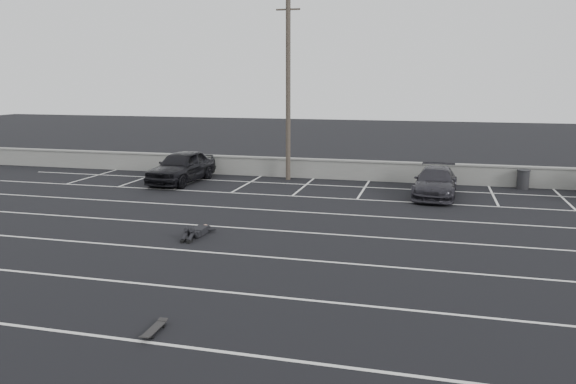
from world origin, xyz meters
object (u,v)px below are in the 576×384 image
(car_left, at_px, (182,167))
(trash_bin, at_px, (523,179))
(person, at_px, (200,228))
(skateboard, at_px, (154,329))
(car_right, at_px, (435,182))
(utility_pole, at_px, (288,90))

(car_left, height_order, trash_bin, car_left)
(trash_bin, bearing_deg, person, -136.13)
(trash_bin, xyz_separation_m, skateboard, (-9.90, -19.03, -0.41))
(car_left, height_order, car_right, car_left)
(car_left, bearing_deg, car_right, 1.99)
(trash_bin, distance_m, skateboard, 21.45)
(skateboard, bearing_deg, person, 104.48)
(person, bearing_deg, skateboard, -72.65)
(car_right, height_order, person, car_right)
(car_left, distance_m, person, 10.39)
(car_left, bearing_deg, person, -57.63)
(trash_bin, bearing_deg, car_left, -171.76)
(car_right, xyz_separation_m, skateboard, (-5.73, -16.12, -0.58))
(car_left, height_order, utility_pole, utility_pole)
(car_right, bearing_deg, car_left, -178.50)
(car_right, distance_m, person, 11.73)
(car_left, bearing_deg, skateboard, -62.85)
(person, bearing_deg, car_left, 119.56)
(car_right, distance_m, utility_pole, 9.06)
(car_right, bearing_deg, trash_bin, 38.47)
(trash_bin, bearing_deg, skateboard, -117.48)
(skateboard, bearing_deg, utility_pole, 94.16)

